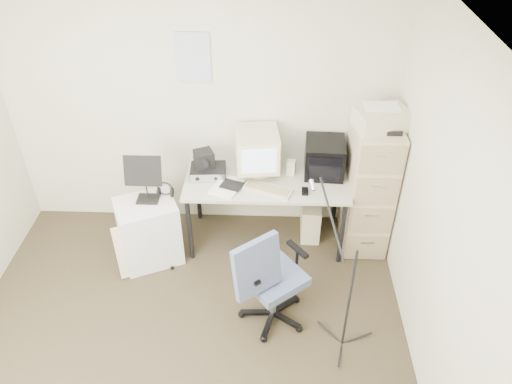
{
  "coord_description": "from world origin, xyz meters",
  "views": [
    {
      "loc": [
        0.67,
        -2.3,
        3.38
      ],
      "look_at": [
        0.55,
        0.95,
        0.95
      ],
      "focal_mm": 35.0,
      "sensor_mm": 36.0,
      "label": 1
    }
  ],
  "objects_px": {
    "office_chair": "(274,276)",
    "side_cart": "(149,232)",
    "filing_cabinet": "(369,186)",
    "desk": "(266,210)"
  },
  "relations": [
    {
      "from": "office_chair",
      "to": "side_cart",
      "type": "bearing_deg",
      "value": 111.21
    },
    {
      "from": "filing_cabinet",
      "to": "side_cart",
      "type": "height_order",
      "value": "filing_cabinet"
    },
    {
      "from": "filing_cabinet",
      "to": "office_chair",
      "type": "distance_m",
      "value": 1.35
    },
    {
      "from": "office_chair",
      "to": "desk",
      "type": "bearing_deg",
      "value": 56.14
    },
    {
      "from": "side_cart",
      "to": "filing_cabinet",
      "type": "bearing_deg",
      "value": -14.74
    },
    {
      "from": "desk",
      "to": "office_chair",
      "type": "distance_m",
      "value": 1.0
    },
    {
      "from": "office_chair",
      "to": "side_cart",
      "type": "height_order",
      "value": "office_chair"
    },
    {
      "from": "office_chair",
      "to": "side_cart",
      "type": "xyz_separation_m",
      "value": [
        -1.16,
        0.68,
        -0.16
      ]
    },
    {
      "from": "desk",
      "to": "office_chair",
      "type": "bearing_deg",
      "value": -85.48
    },
    {
      "from": "filing_cabinet",
      "to": "side_cart",
      "type": "bearing_deg",
      "value": -170.48
    }
  ]
}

